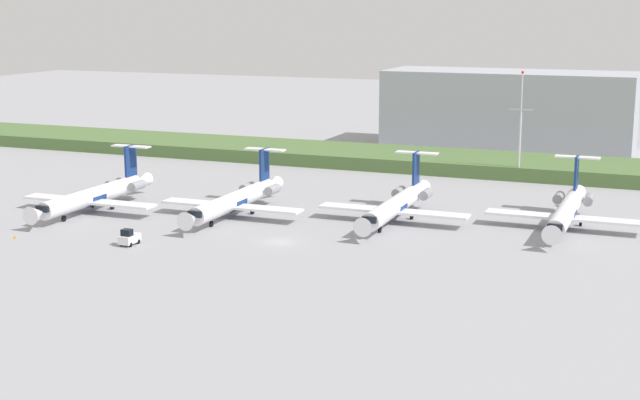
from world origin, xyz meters
TOP-DOWN VIEW (x-y plane):
  - ground_plane at (0.00, 30.00)m, footprint 500.00×500.00m
  - grass_berm at (0.00, 66.45)m, footprint 320.00×20.00m
  - regional_jet_nearest at (-35.29, 7.35)m, footprint 22.81×31.00m
  - regional_jet_second at (-13.01, 12.48)m, footprint 22.81×31.00m
  - regional_jet_third at (11.04, 18.25)m, footprint 22.81×31.00m
  - regional_jet_fourth at (35.37, 23.23)m, footprint 22.81×31.00m
  - antenna_mast at (22.53, 57.40)m, footprint 4.40×0.50m
  - distant_hangar at (13.10, 97.90)m, footprint 55.23×20.30m
  - baggage_tug at (-18.35, -8.95)m, footprint 1.72×3.20m
  - safety_cone_mid_marker at (-35.07, -11.88)m, footprint 0.44×0.44m

SIDE VIEW (x-z plane):
  - ground_plane at x=0.00m, z-range 0.00..0.00m
  - safety_cone_mid_marker at x=-35.07m, z-range 0.00..0.55m
  - baggage_tug at x=-18.35m, z-range -0.15..2.15m
  - grass_berm at x=0.00m, z-range 0.00..2.62m
  - regional_jet_nearest at x=-35.29m, z-range -1.96..7.04m
  - regional_jet_second at x=-13.01m, z-range -1.96..7.04m
  - regional_jet_third at x=11.04m, z-range -1.96..7.04m
  - regional_jet_fourth at x=35.37m, z-range -1.96..7.04m
  - antenna_mast at x=22.53m, z-range -1.68..18.63m
  - distant_hangar at x=13.10m, z-range 0.00..17.46m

